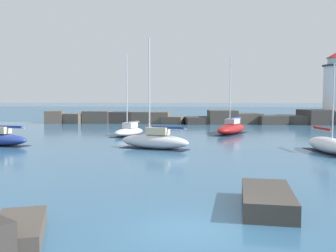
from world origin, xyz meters
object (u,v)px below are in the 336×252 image
Objects in this scene: lighthouse at (335,94)px; sailboat_moored_4 at (231,128)px; sailboat_moored_2 at (155,140)px; sailboat_moored_1 at (329,145)px; sailboat_moored_3 at (129,131)px.

lighthouse is 1.26× the size of sailboat_moored_4.
sailboat_moored_2 is 1.01× the size of sailboat_moored_4.
sailboat_moored_1 is at bearing -66.69° from sailboat_moored_4.
sailboat_moored_1 is 14.65m from sailboat_moored_2.
sailboat_moored_1 is 0.75× the size of sailboat_moored_2.
lighthouse is 39.53m from sailboat_moored_3.
sailboat_moored_4 is (7.95, 14.14, -0.02)m from sailboat_moored_2.
sailboat_moored_2 reaches higher than sailboat_moored_1.
sailboat_moored_2 is at bearing -67.85° from sailboat_moored_3.
sailboat_moored_1 is 16.78m from sailboat_moored_4.
sailboat_moored_2 is at bearing -128.66° from lighthouse.
sailboat_moored_3 is (-18.92, 11.92, -0.06)m from sailboat_moored_1.
lighthouse is 1.28× the size of sailboat_moored_3.
sailboat_moored_4 is (-19.26, -19.88, -4.48)m from lighthouse.
sailboat_moored_3 is at bearing 147.80° from sailboat_moored_1.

